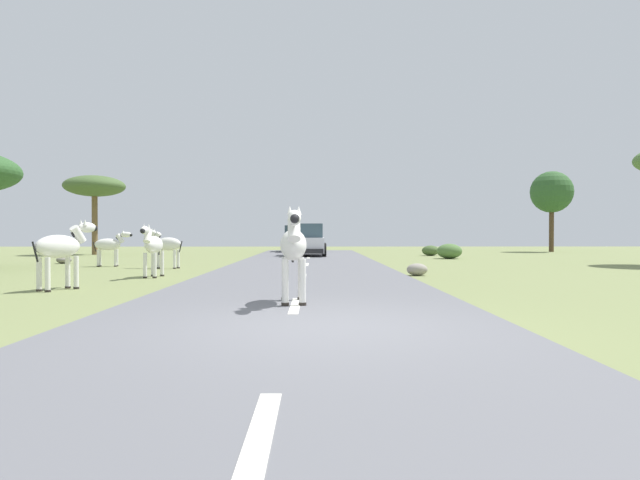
# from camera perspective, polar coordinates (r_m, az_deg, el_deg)

# --- Properties ---
(ground_plane) EXTENTS (90.00, 90.00, 0.00)m
(ground_plane) POSITION_cam_1_polar(r_m,az_deg,el_deg) (7.17, 0.59, -9.44)
(ground_plane) COLOR olive
(road) EXTENTS (6.00, 64.00, 0.05)m
(road) POSITION_cam_1_polar(r_m,az_deg,el_deg) (7.17, -3.21, -9.23)
(road) COLOR slate
(road) RESTS_ON ground_plane
(lane_markings) EXTENTS (0.16, 56.00, 0.01)m
(lane_markings) POSITION_cam_1_polar(r_m,az_deg,el_deg) (6.18, -3.65, -10.57)
(lane_markings) COLOR silver
(lane_markings) RESTS_ON road
(zebra_0) EXTENTS (0.53, 1.76, 1.66)m
(zebra_0) POSITION_cam_1_polar(r_m,az_deg,el_deg) (9.36, -2.81, -0.67)
(zebra_0) COLOR silver
(zebra_0) RESTS_ON road
(zebra_1) EXTENTS (1.00, 1.56, 1.59)m
(zebra_1) POSITION_cam_1_polar(r_m,az_deg,el_deg) (13.37, -25.57, -0.71)
(zebra_1) COLOR silver
(zebra_1) RESTS_ON ground_plane
(zebra_2) EXTENTS (0.45, 1.62, 1.53)m
(zebra_2) POSITION_cam_1_polar(r_m,az_deg,el_deg) (16.20, -17.20, -0.57)
(zebra_2) COLOR silver
(zebra_2) RESTS_ON ground_plane
(zebra_3) EXTENTS (1.50, 0.68, 1.45)m
(zebra_3) POSITION_cam_1_polar(r_m,az_deg,el_deg) (20.25, -15.90, -0.46)
(zebra_3) COLOR silver
(zebra_3) RESTS_ON ground_plane
(zebra_4) EXTENTS (1.47, 0.48, 1.38)m
(zebra_4) POSITION_cam_1_polar(r_m,az_deg,el_deg) (22.10, -21.26, -0.48)
(zebra_4) COLOR silver
(zebra_4) RESTS_ON ground_plane
(car_0) EXTENTS (2.20, 4.43, 1.74)m
(car_0) POSITION_cam_1_polar(r_m,az_deg,el_deg) (36.23, -2.44, 0.04)
(car_0) COLOR black
(car_0) RESTS_ON road
(car_1) EXTENTS (2.06, 4.36, 1.74)m
(car_1) POSITION_cam_1_polar(r_m,az_deg,el_deg) (29.57, -1.31, -0.10)
(car_1) COLOR silver
(car_1) RESTS_ON road
(tree_0) EXTENTS (3.52, 3.52, 4.69)m
(tree_0) POSITION_cam_1_polar(r_m,az_deg,el_deg) (34.91, -22.65, 5.17)
(tree_0) COLOR brown
(tree_0) RESTS_ON ground_plane
(tree_5) EXTENTS (2.83, 2.83, 5.51)m
(tree_5) POSITION_cam_1_polar(r_m,az_deg,el_deg) (40.30, 23.21, 4.63)
(tree_5) COLOR #4C3823
(tree_5) RESTS_ON ground_plane
(bush_0) EXTENTS (1.25, 1.12, 0.75)m
(bush_0) POSITION_cam_1_polar(r_m,az_deg,el_deg) (27.73, 13.47, -1.16)
(bush_0) COLOR #4C7038
(bush_0) RESTS_ON ground_plane
(bush_1) EXTENTS (0.97, 0.87, 0.58)m
(bush_1) POSITION_cam_1_polar(r_m,az_deg,el_deg) (31.24, 11.56, -1.10)
(bush_1) COLOR #425B2D
(bush_1) RESTS_ON ground_plane
(rock_0) EXTENTS (0.60, 0.63, 0.30)m
(rock_0) POSITION_cam_1_polar(r_m,az_deg,el_deg) (25.10, -25.36, -1.90)
(rock_0) COLOR gray
(rock_0) RESTS_ON ground_plane
(rock_1) EXTENTS (0.62, 0.48, 0.37)m
(rock_1) POSITION_cam_1_polar(r_m,az_deg,el_deg) (16.44, 10.20, -3.08)
(rock_1) COLOR gray
(rock_1) RESTS_ON ground_plane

